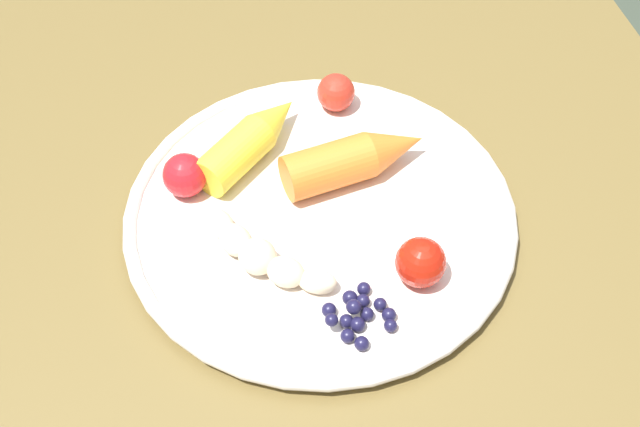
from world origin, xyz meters
TOP-DOWN VIEW (x-y plane):
  - dining_table at (0.00, 0.00)m, footprint 0.95×0.81m
  - plate at (-0.00, 0.02)m, footprint 0.33×0.33m
  - banana at (0.04, -0.03)m, footprint 0.11×0.09m
  - carrot_orange at (-0.04, 0.07)m, footprint 0.06×0.13m
  - carrot_yellow at (-0.08, -0.02)m, footprint 0.11×0.12m
  - blueberry_pile at (0.11, 0.03)m, footprint 0.06×0.06m
  - tomato_near at (-0.05, -0.08)m, footprint 0.04×0.04m
  - tomato_mid at (0.08, 0.09)m, footprint 0.04×0.04m
  - tomato_far at (-0.12, 0.07)m, footprint 0.04×0.04m

SIDE VIEW (x-z plane):
  - dining_table at x=0.00m, z-range 0.26..0.96m
  - plate at x=0.00m, z-range 0.71..0.72m
  - blueberry_pile at x=0.11m, z-range 0.71..0.73m
  - banana at x=0.04m, z-range 0.72..0.75m
  - tomato_far at x=-0.12m, z-range 0.72..0.75m
  - carrot_yellow at x=-0.08m, z-range 0.72..0.75m
  - tomato_near at x=-0.05m, z-range 0.72..0.76m
  - tomato_mid at x=0.08m, z-range 0.72..0.76m
  - carrot_orange at x=-0.04m, z-range 0.72..0.76m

